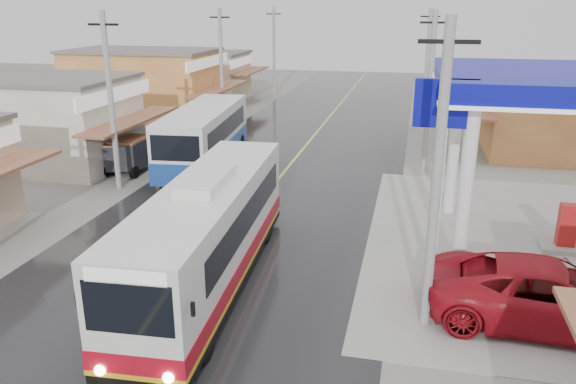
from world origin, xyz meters
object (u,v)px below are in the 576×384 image
at_px(tricycle_far, 131,153).
at_px(tricycle_near, 121,155).
at_px(jeepney, 550,295).
at_px(cyclist, 175,171).
at_px(coach_bus, 209,233).
at_px(second_bus, 204,136).

bearing_deg(tricycle_far, tricycle_near, -167.46).
relative_size(tricycle_near, tricycle_far, 0.98).
distance_m(jeepney, tricycle_far, 20.84).
bearing_deg(cyclist, jeepney, -19.91).
relative_size(coach_bus, jeepney, 1.77).
relative_size(second_bus, jeepney, 1.53).
xyz_separation_m(second_bus, tricycle_far, (-3.38, -1.62, -0.67)).
bearing_deg(tricycle_far, jeepney, -30.34).
bearing_deg(second_bus, coach_bus, -74.01).
bearing_deg(jeepney, second_bus, 52.30).
bearing_deg(jeepney, tricycle_near, 62.79).
distance_m(coach_bus, second_bus, 13.08).
distance_m(second_bus, tricycle_far, 3.81).
bearing_deg(second_bus, cyclist, -104.83).
height_order(coach_bus, jeepney, coach_bus).
height_order(cyclist, tricycle_near, cyclist).
bearing_deg(second_bus, jeepney, -46.21).
relative_size(cyclist, tricycle_near, 0.79).
xyz_separation_m(coach_bus, tricycle_far, (-8.17, 10.55, -0.65)).
bearing_deg(cyclist, tricycle_far, 170.78).
bearing_deg(coach_bus, second_bus, 108.28).
distance_m(second_bus, jeepney, 19.07).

